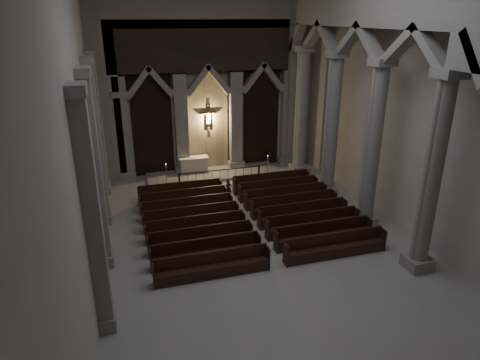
{
  "coord_description": "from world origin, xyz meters",
  "views": [
    {
      "loc": [
        -5.79,
        -14.93,
        9.73
      ],
      "look_at": [
        -0.46,
        3.0,
        2.5
      ],
      "focal_mm": 32.0,
      "sensor_mm": 36.0,
      "label": 1
    }
  ],
  "objects": [
    {
      "name": "room",
      "position": [
        0.0,
        0.0,
        7.6
      ],
      "size": [
        24.0,
        24.1,
        12.0
      ],
      "color": "#A29F99",
      "rests_on": "ground"
    },
    {
      "name": "sanctuary_step",
      "position": [
        0.0,
        10.6,
        0.07
      ],
      "size": [
        8.5,
        2.6,
        0.15
      ],
      "primitive_type": "cube",
      "color": "gray",
      "rests_on": "ground"
    },
    {
      "name": "left_pilasters",
      "position": [
        -6.75,
        3.5,
        3.91
      ],
      "size": [
        0.6,
        13.0,
        8.03
      ],
      "color": "gray",
      "rests_on": "ground"
    },
    {
      "name": "right_arcade",
      "position": [
        5.5,
        1.33,
        7.83
      ],
      "size": [
        1.0,
        24.0,
        12.0
      ],
      "color": "gray",
      "rests_on": "ground"
    },
    {
      "name": "altar",
      "position": [
        -1.18,
        11.19,
        0.64
      ],
      "size": [
        1.91,
        0.76,
        0.97
      ],
      "color": "beige",
      "rests_on": "sanctuary_step"
    },
    {
      "name": "candle_stand_left",
      "position": [
        -3.17,
        9.43,
        0.39
      ],
      "size": [
        0.24,
        0.24,
        1.44
      ],
      "color": "#AD7435",
      "rests_on": "ground"
    },
    {
      "name": "worshipper",
      "position": [
        -0.05,
        6.66,
        0.54
      ],
      "size": [
        0.43,
        0.32,
        1.09
      ],
      "primitive_type": "imported",
      "rotation": [
        0.0,
        0.0,
        0.16
      ],
      "color": "black",
      "rests_on": "ground"
    },
    {
      "name": "candle_stand_right",
      "position": [
        3.31,
        9.43,
        0.37
      ],
      "size": [
        0.23,
        0.23,
        1.37
      ],
      "color": "#AD7435",
      "rests_on": "ground"
    },
    {
      "name": "altar_rail",
      "position": [
        -0.0,
        8.79,
        0.66
      ],
      "size": [
        5.09,
        0.09,
        1.0
      ],
      "color": "black",
      "rests_on": "ground"
    },
    {
      "name": "pews",
      "position": [
        -0.0,
        3.2,
        0.34
      ],
      "size": [
        10.06,
        8.32,
        1.04
      ],
      "color": "black",
      "rests_on": "ground"
    },
    {
      "name": "sanctuary_wall",
      "position": [
        0.0,
        11.54,
        6.62
      ],
      "size": [
        14.0,
        0.77,
        12.0
      ],
      "color": "gray",
      "rests_on": "ground"
    }
  ]
}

